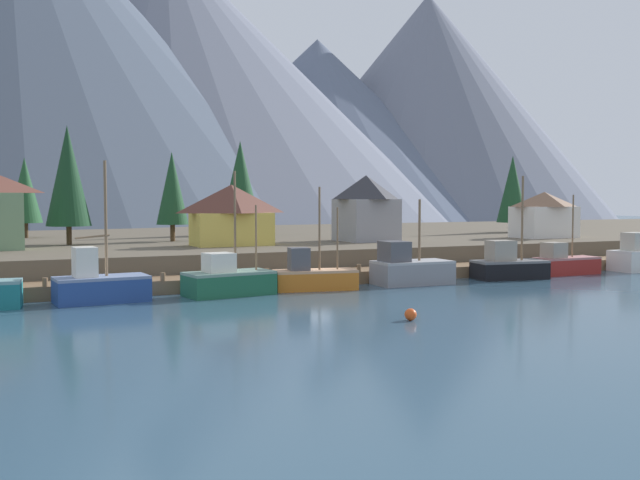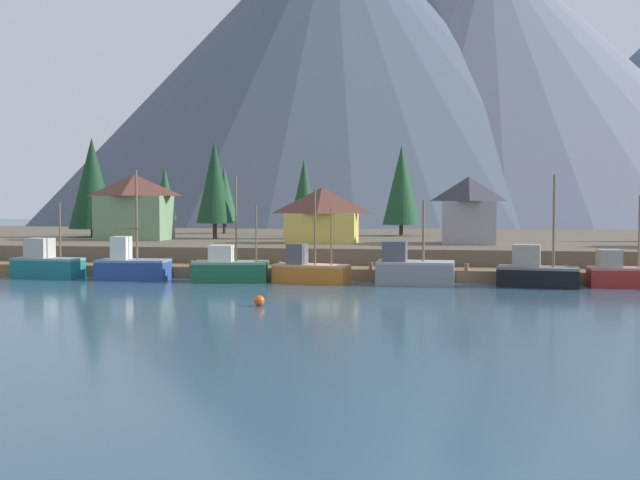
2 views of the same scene
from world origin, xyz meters
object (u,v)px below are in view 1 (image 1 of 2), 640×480
fishing_boat_red (565,263)px  channel_buoy (411,315)px  conifer_near_right (68,176)px  fishing_boat_black (508,266)px  fishing_boat_blue (100,285)px  fishing_boat_orange (313,276)px  house_white (544,214)px  fishing_boat_green (228,280)px  house_grey (366,207)px  house_yellow (232,214)px  conifer_centre (25,190)px  conifer_mid_left (512,189)px  conifer_mid_right (172,188)px  fishing_boat_grey (410,269)px  conifer_near_left (240,182)px

fishing_boat_red → channel_buoy: (-26.00, -15.52, -0.69)m
fishing_boat_red → conifer_near_right: 47.28m
fishing_boat_red → channel_buoy: 30.29m
fishing_boat_black → fishing_boat_red: (7.03, 0.70, -0.11)m
fishing_boat_black → fishing_boat_red: 7.06m
fishing_boat_blue → fishing_boat_orange: 15.73m
fishing_boat_black → house_white: (16.43, 14.07, 3.98)m
channel_buoy → fishing_boat_green: bearing=113.0°
conifer_near_right → channel_buoy: conifer_near_right is taller
house_grey → conifer_near_right: (-28.83, 6.47, 3.10)m
house_yellow → conifer_near_right: 16.21m
house_yellow → conifer_centre: conifer_centre is taller
house_white → house_yellow: size_ratio=0.91×
conifer_near_right → conifer_centre: size_ratio=1.27×
fishing_boat_green → house_grey: size_ratio=1.31×
fishing_boat_green → conifer_mid_left: size_ratio=0.90×
conifer_mid_right → conifer_centre: 18.96m
fishing_boat_green → channel_buoy: fishing_boat_green is taller
fishing_boat_grey → channel_buoy: (-9.17, -15.00, -0.90)m
fishing_boat_green → house_yellow: fishing_boat_green is taller
fishing_boat_green → fishing_boat_red: fishing_boat_green is taller
fishing_boat_green → fishing_boat_black: 25.22m
house_yellow → fishing_boat_red: bearing=-29.2°
fishing_boat_grey → house_white: bearing=29.1°
conifer_near_left → house_grey: bearing=-65.9°
conifer_centre → fishing_boat_grey: bearing=-54.3°
house_yellow → fishing_boat_orange: bearing=-84.5°
fishing_boat_orange → conifer_centre: conifer_centre is taller
house_white → conifer_centre: bearing=155.9°
conifer_mid_right → fishing_boat_red: bearing=-38.2°
fishing_boat_green → fishing_boat_black: fishing_boat_green is taller
house_white → channel_buoy: bearing=-140.8°
house_grey → conifer_near_right: size_ratio=0.60×
conifer_near_left → conifer_near_right: bearing=-152.1°
conifer_mid_left → conifer_mid_right: 44.89m
fishing_boat_blue → conifer_mid_left: size_ratio=0.95×
fishing_boat_red → conifer_mid_right: conifer_mid_right is taller
fishing_boat_orange → fishing_boat_red: (25.40, 0.50, 0.01)m
fishing_boat_red → conifer_near_right: bearing=150.1°
fishing_boat_blue → fishing_boat_black: (34.10, -0.18, -0.02)m
fishing_boat_red → conifer_mid_right: bearing=141.0°
fishing_boat_red → conifer_centre: bearing=138.8°
channel_buoy → conifer_centre: bearing=108.8°
fishing_boat_orange → channel_buoy: 15.05m
fishing_boat_green → conifer_mid_right: bearing=77.7°
conifer_mid_right → house_grey: bearing=-22.8°
fishing_boat_red → fishing_boat_orange: bearing=-179.8°
fishing_boat_grey → conifer_near_right: bearing=137.2°
conifer_mid_left → fishing_boat_orange: bearing=-147.4°
house_white → fishing_boat_red: bearing=-125.1°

